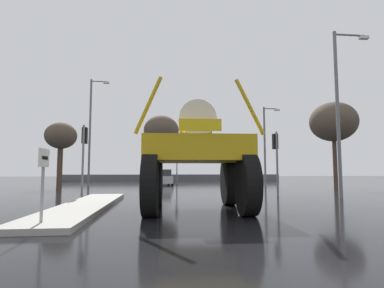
# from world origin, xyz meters

# --- Properties ---
(ground_plane) EXTENTS (120.00, 120.00, 0.00)m
(ground_plane) POSITION_xyz_m (0.00, 18.00, 0.00)
(ground_plane) COLOR black
(median_island) EXTENTS (1.67, 9.94, 0.15)m
(median_island) POSITION_xyz_m (-4.56, 7.49, 0.07)
(median_island) COLOR #9E9B93
(median_island) RESTS_ON ground
(lane_arrow_sign) EXTENTS (0.07, 0.60, 1.74)m
(lane_arrow_sign) POSITION_xyz_m (-4.60, 3.33, 1.35)
(lane_arrow_sign) COLOR #99999E
(lane_arrow_sign) RESTS_ON median_island
(oversize_sprayer) EXTENTS (3.98, 5.21, 4.22)m
(oversize_sprayer) POSITION_xyz_m (-0.58, 6.47, 1.87)
(oversize_sprayer) COLOR black
(oversize_sprayer) RESTS_ON ground
(sedan_ahead) EXTENTS (2.19, 4.24, 1.52)m
(sedan_ahead) POSITION_xyz_m (-1.58, 26.38, 0.71)
(sedan_ahead) COLOR #B7B7BF
(sedan_ahead) RESTS_ON ground
(traffic_signal_near_left) EXTENTS (0.24, 0.54, 3.71)m
(traffic_signal_near_left) POSITION_xyz_m (-5.72, 11.92, 2.71)
(traffic_signal_near_left) COLOR slate
(traffic_signal_near_left) RESTS_ON ground
(traffic_signal_near_right) EXTENTS (0.24, 0.54, 3.51)m
(traffic_signal_near_right) POSITION_xyz_m (4.51, 11.92, 2.56)
(traffic_signal_near_right) COLOR slate
(traffic_signal_near_right) RESTS_ON ground
(traffic_signal_far_left) EXTENTS (0.24, 0.55, 3.31)m
(traffic_signal_far_left) POSITION_xyz_m (-0.06, 27.39, 2.41)
(traffic_signal_far_left) COLOR slate
(traffic_signal_far_left) RESTS_ON ground
(streetlight_near_right) EXTENTS (2.03, 0.24, 8.85)m
(streetlight_near_right) POSITION_xyz_m (7.60, 10.69, 4.90)
(streetlight_near_right) COLOR slate
(streetlight_near_right) RESTS_ON ground
(streetlight_far_left) EXTENTS (1.62, 0.24, 9.35)m
(streetlight_far_left) POSITION_xyz_m (-7.73, 22.65, 5.10)
(streetlight_far_left) COLOR slate
(streetlight_far_left) RESTS_ON ground
(streetlight_far_right) EXTENTS (1.61, 0.24, 7.40)m
(streetlight_far_right) POSITION_xyz_m (8.05, 23.35, 4.11)
(streetlight_far_right) COLOR slate
(streetlight_far_right) RESTS_ON ground
(bare_tree_left) EXTENTS (2.47, 2.47, 5.24)m
(bare_tree_left) POSITION_xyz_m (-9.72, 21.04, 4.08)
(bare_tree_left) COLOR #473828
(bare_tree_left) RESTS_ON ground
(bare_tree_right) EXTENTS (3.63, 3.63, 6.77)m
(bare_tree_right) POSITION_xyz_m (11.75, 18.24, 5.20)
(bare_tree_right) COLOR #473828
(bare_tree_right) RESTS_ON ground
(bare_tree_far_center) EXTENTS (4.30, 4.30, 8.19)m
(bare_tree_far_center) POSITION_xyz_m (-1.66, 33.33, 6.33)
(bare_tree_far_center) COLOR #473828
(bare_tree_far_center) RESTS_ON ground
(roadside_barrier) EXTENTS (29.93, 0.24, 0.90)m
(roadside_barrier) POSITION_xyz_m (0.00, 37.80, 0.45)
(roadside_barrier) COLOR #59595B
(roadside_barrier) RESTS_ON ground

